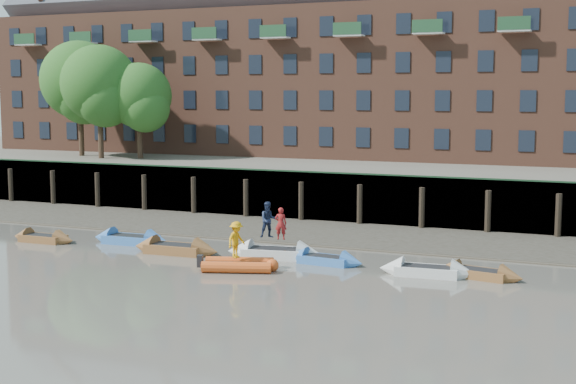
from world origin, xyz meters
The scene contains 18 objects.
ground centered at (0.00, 0.00, 0.00)m, with size 220.00×220.00×0.00m, color #635F56.
foreshore centered at (0.00, 18.00, 0.00)m, with size 110.00×8.00×0.50m, color #3D382F.
mud_band centered at (0.00, 14.60, 0.00)m, with size 110.00×1.60×0.10m, color #4C4336.
river_wall centered at (0.00, 22.38, 1.59)m, with size 110.00×1.23×3.30m.
bank_terrace centered at (0.00, 36.00, 1.60)m, with size 110.00×28.00×3.20m, color #5E594D.
apartment_terrace centered at (0.00, 36.99, 12.82)m, with size 80.60×15.56×20.98m.
tree_cluster centered at (-25.62, 27.35, 9.00)m, with size 11.76×7.74×9.40m.
rowboat_0 centered at (-16.73, 9.33, 0.21)m, with size 4.06×1.21×1.18m.
rowboat_1 centered at (-11.86, 10.79, 0.24)m, with size 4.74×1.53×1.36m.
rowboat_2 centered at (-8.15, 9.36, 0.25)m, with size 4.91×1.58×1.41m.
rowboat_3 centered at (-2.89, 10.31, 0.26)m, with size 5.18×2.22×1.45m.
rowboat_4 centered at (-0.05, 9.96, 0.21)m, with size 4.07×1.50×1.16m.
rowboat_5 centered at (5.18, 9.34, 0.23)m, with size 4.53×1.61×1.29m.
rowboat_6 centered at (7.46, 9.81, 0.21)m, with size 4.19×1.88×1.17m.
rib_tender centered at (-3.21, 7.06, 0.27)m, with size 3.68×2.62×0.62m.
person_rower_a centered at (-2.56, 10.33, 1.80)m, with size 0.60×0.39×1.65m, color maroon.
person_rower_b centered at (-3.35, 10.57, 1.91)m, with size 0.90×0.70×1.86m, color #19233F.
person_rib_crew centered at (-3.48, 7.11, 1.45)m, with size 1.13×0.65×1.74m, color orange.
Camera 1 is at (13.15, -26.45, 8.37)m, focal length 50.00 mm.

